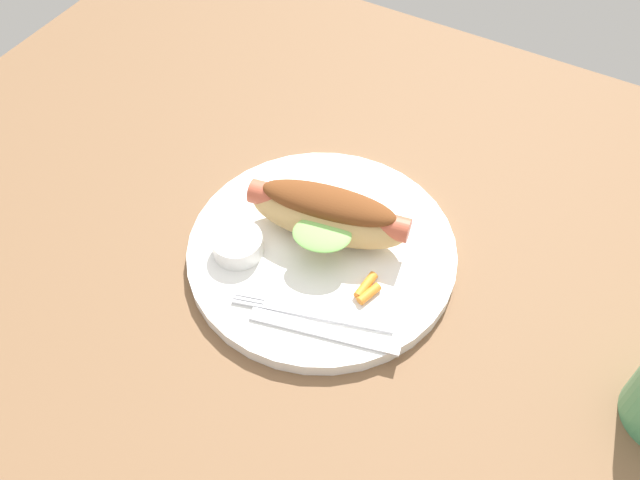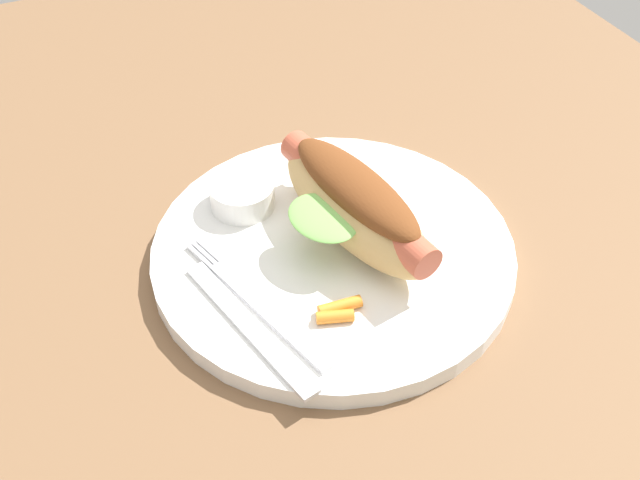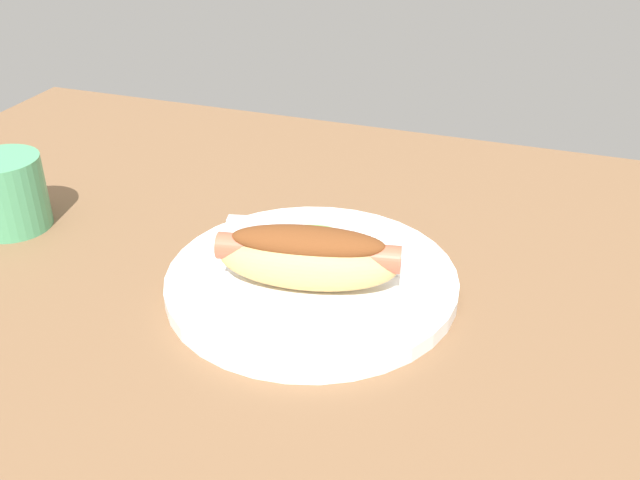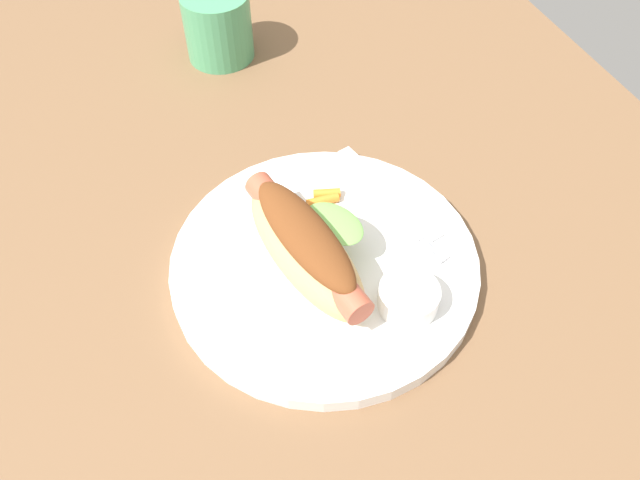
% 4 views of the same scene
% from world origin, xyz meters
% --- Properties ---
extents(ground_plane, '(1.20, 0.90, 0.02)m').
position_xyz_m(ground_plane, '(0.00, 0.00, -0.01)').
color(ground_plane, brown).
extents(plate, '(0.29, 0.29, 0.02)m').
position_xyz_m(plate, '(-0.04, -0.01, 0.01)').
color(plate, white).
rests_on(plate, ground_plane).
extents(hot_dog, '(0.18, 0.11, 0.06)m').
position_xyz_m(hot_dog, '(-0.04, 0.01, 0.05)').
color(hot_dog, tan).
rests_on(hot_dog, plate).
extents(sauce_ramekin, '(0.05, 0.05, 0.02)m').
position_xyz_m(sauce_ramekin, '(-0.11, -0.06, 0.03)').
color(sauce_ramekin, white).
rests_on(sauce_ramekin, plate).
extents(fork, '(0.16, 0.06, 0.00)m').
position_xyz_m(fork, '(-0.00, -0.09, 0.02)').
color(fork, silver).
rests_on(fork, plate).
extents(knife, '(0.15, 0.05, 0.00)m').
position_xyz_m(knife, '(0.02, -0.10, 0.02)').
color(knife, silver).
rests_on(knife, plate).
extents(carrot_garnish, '(0.02, 0.04, 0.01)m').
position_xyz_m(carrot_garnish, '(0.03, -0.04, 0.02)').
color(carrot_garnish, orange).
rests_on(carrot_garnish, plate).
extents(drinking_cup, '(0.08, 0.08, 0.08)m').
position_xyz_m(drinking_cup, '(0.33, -0.02, 0.04)').
color(drinking_cup, '#4C9E6B').
rests_on(drinking_cup, ground_plane).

